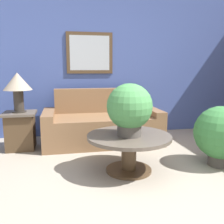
{
  "coord_description": "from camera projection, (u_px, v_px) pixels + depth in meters",
  "views": [
    {
      "loc": [
        -1.02,
        -1.83,
        1.23
      ],
      "look_at": [
        -0.32,
        1.68,
        0.61
      ],
      "focal_mm": 40.0,
      "sensor_mm": 36.0,
      "label": 1
    }
  ],
  "objects": [
    {
      "name": "ground_plane",
      "position": [
        185.0,
        212.0,
        2.17
      ],
      "size": [
        20.0,
        20.0,
        0.0
      ],
      "primitive_type": "plane",
      "color": "gray"
    },
    {
      "name": "wall_back",
      "position": [
        116.0,
        65.0,
        4.7
      ],
      "size": [
        7.39,
        0.09,
        2.6
      ],
      "color": "#42569E",
      "rests_on": "ground_plane"
    },
    {
      "name": "couch_main",
      "position": [
        102.0,
        125.0,
        4.21
      ],
      "size": [
        1.91,
        0.93,
        0.89
      ],
      "color": "brown",
      "rests_on": "ground_plane"
    },
    {
      "name": "potted_plant_floor",
      "position": [
        221.0,
        134.0,
        3.16
      ],
      "size": [
        0.68,
        0.68,
        0.77
      ],
      "color": "#4C4742",
      "rests_on": "ground_plane"
    },
    {
      "name": "coffee_table",
      "position": [
        129.0,
        145.0,
        2.99
      ],
      "size": [
        1.01,
        1.01,
        0.45
      ],
      "color": "#4C3823",
      "rests_on": "ground_plane"
    },
    {
      "name": "table_lamp",
      "position": [
        18.0,
        84.0,
        3.73
      ],
      "size": [
        0.42,
        0.42,
        0.6
      ],
      "color": "#2D2823",
      "rests_on": "side_table"
    },
    {
      "name": "potted_plant_on_table",
      "position": [
        130.0,
        108.0,
        2.88
      ],
      "size": [
        0.53,
        0.53,
        0.62
      ],
      "color": "#4C4742",
      "rests_on": "coffee_table"
    },
    {
      "name": "side_table",
      "position": [
        21.0,
        130.0,
        3.85
      ],
      "size": [
        0.48,
        0.48,
        0.58
      ],
      "color": "#4C3823",
      "rests_on": "ground_plane"
    }
  ]
}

